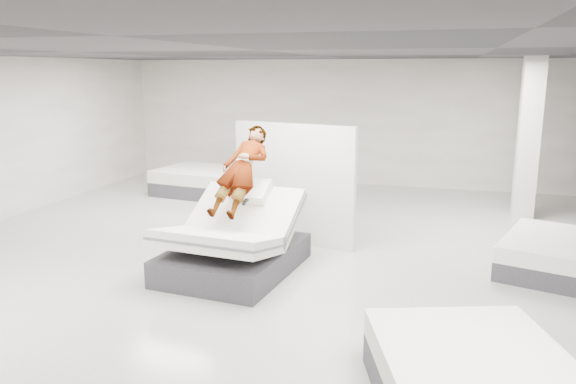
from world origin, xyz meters
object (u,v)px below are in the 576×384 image
object	(u,v)px
remote	(245,202)
column	(529,139)
person	(242,182)
flat_bed_left_far	(206,181)
hero_bed	(234,245)
divider_panel	(293,184)
flat_bed_right_far	(557,255)

from	to	relation	value
remote	column	xyz separation A→B (m)	(4.24, 4.59, 0.51)
person	flat_bed_left_far	size ratio (longest dim) A/B	0.71
remote	column	size ratio (longest dim) A/B	0.04
hero_bed	flat_bed_left_far	bearing A→B (deg)	118.68
hero_bed	divider_panel	world-z (taller)	divider_panel
divider_panel	column	distance (m)	4.96
remote	flat_bed_left_far	bearing A→B (deg)	125.87
person	flat_bed_left_far	xyz separation A→B (m)	(-2.66, 4.49, -0.99)
flat_bed_right_far	divider_panel	bearing A→B (deg)	175.68
person	column	size ratio (longest dim) A/B	0.53
hero_bed	column	world-z (taller)	column
flat_bed_right_far	column	xyz separation A→B (m)	(-0.15, 3.19, 1.34)
person	remote	bearing A→B (deg)	-57.85
remote	column	world-z (taller)	column
person	remote	size ratio (longest dim) A/B	12.10
hero_bed	flat_bed_right_far	size ratio (longest dim) A/B	1.05
flat_bed_left_far	column	world-z (taller)	column
hero_bed	column	distance (m)	6.46
hero_bed	column	size ratio (longest dim) A/B	0.73
person	column	bearing A→B (deg)	49.19
column	divider_panel	bearing A→B (deg)	-144.30
remote	column	distance (m)	6.26
hero_bed	divider_panel	bearing A→B (deg)	74.79
person	column	xyz separation A→B (m)	(4.42, 4.22, 0.30)
divider_panel	column	size ratio (longest dim) A/B	0.71
remote	divider_panel	bearing A→B (deg)	87.77
divider_panel	remote	bearing A→B (deg)	-84.97
person	flat_bed_right_far	world-z (taller)	person
remote	divider_panel	world-z (taller)	divider_panel
remote	flat_bed_right_far	bearing A→B (deg)	23.22
divider_panel	column	bearing A→B (deg)	48.51
hero_bed	column	xyz separation A→B (m)	(4.45, 4.53, 1.19)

